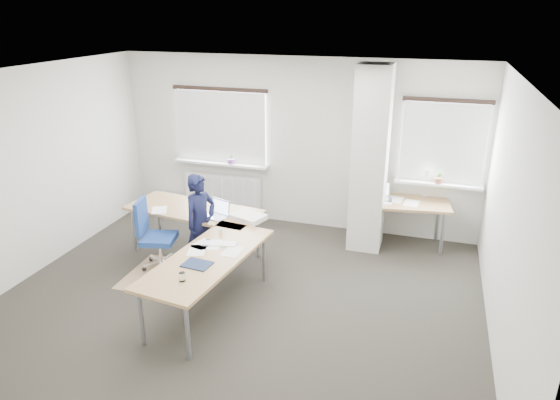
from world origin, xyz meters
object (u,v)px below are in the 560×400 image
(desk_side, at_px, (402,204))
(person, at_px, (201,223))
(desk_main, at_px, (203,233))
(task_chair, at_px, (157,249))

(desk_side, xyz_separation_m, person, (-2.61, -1.62, 0.02))
(desk_main, relative_size, desk_side, 1.94)
(person, bearing_deg, desk_side, -35.14)
(desk_main, distance_m, person, 0.33)
(task_chair, distance_m, person, 0.77)
(desk_main, bearing_deg, desk_side, 45.09)
(desk_main, distance_m, desk_side, 3.10)
(desk_main, distance_m, task_chair, 0.90)
(task_chair, xyz_separation_m, person, (0.62, 0.18, 0.42))
(desk_side, relative_size, task_chair, 1.45)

